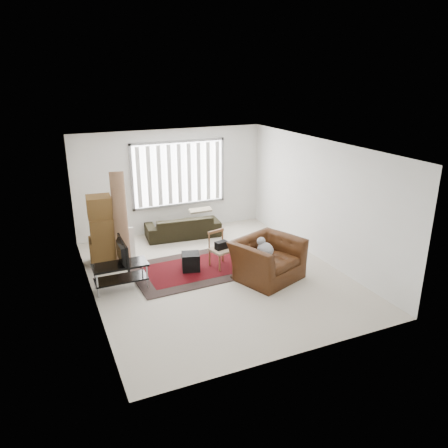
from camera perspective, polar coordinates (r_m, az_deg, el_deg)
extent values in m
plane|color=beige|center=(9.26, -0.97, -6.69)|extent=(6.00, 6.00, 0.00)
cube|color=white|center=(8.43, -1.08, 10.04)|extent=(5.00, 6.00, 0.02)
cube|color=silver|center=(11.47, -6.88, 5.52)|extent=(5.00, 0.02, 2.70)
cube|color=silver|center=(6.29, 9.74, -6.51)|extent=(5.00, 0.02, 2.70)
cube|color=silver|center=(8.17, -17.40, -0.98)|extent=(0.02, 6.00, 2.70)
cube|color=silver|center=(9.95, 12.39, 3.05)|extent=(0.02, 6.00, 2.70)
cube|color=white|center=(11.47, -5.93, 6.57)|extent=(2.40, 0.01, 1.60)
cube|color=gray|center=(11.45, -5.90, 6.55)|extent=(2.52, 0.06, 1.72)
cube|color=white|center=(11.41, -5.84, 6.52)|extent=(2.40, 0.02, 1.55)
cube|color=black|center=(9.54, -3.85, -5.84)|extent=(2.73, 1.88, 0.02)
cube|color=#43060A|center=(9.54, -3.86, -5.77)|extent=(2.15, 1.31, 0.00)
cube|color=black|center=(8.74, -13.45, -5.24)|extent=(1.06, 0.47, 0.04)
cube|color=black|center=(8.86, -13.30, -6.98)|extent=(1.01, 0.44, 0.03)
cylinder|color=#B2B2B7|center=(8.60, -16.18, -7.69)|extent=(0.03, 0.03, 0.53)
cylinder|color=#B2B2B7|center=(8.74, -10.00, -6.73)|extent=(0.03, 0.03, 0.53)
cylinder|color=#B2B2B7|center=(8.96, -16.57, -6.60)|extent=(0.03, 0.03, 0.53)
cylinder|color=#B2B2B7|center=(9.10, -10.63, -5.70)|extent=(0.03, 0.03, 0.53)
imported|color=black|center=(8.63, -13.58, -3.63)|extent=(0.11, 0.85, 0.49)
cube|color=black|center=(9.41, -4.37, -4.91)|extent=(0.46, 0.46, 0.37)
cube|color=brown|center=(10.10, -15.34, -3.36)|extent=(0.67, 0.61, 0.57)
cube|color=brown|center=(9.88, -15.48, -0.51)|extent=(0.61, 0.55, 0.51)
cube|color=brown|center=(9.78, -16.00, 2.21)|extent=(0.55, 0.55, 0.46)
cube|color=silver|center=(10.14, -13.21, -2.59)|extent=(0.57, 0.20, 0.73)
cylinder|color=brown|center=(9.64, -13.38, 0.54)|extent=(0.40, 0.72, 2.09)
imported|color=black|center=(11.27, -5.40, 0.09)|extent=(1.95, 0.98, 0.73)
cube|color=#9D8367|center=(9.46, -0.36, -3.41)|extent=(0.52, 0.52, 0.05)
cylinder|color=brown|center=(9.31, -0.58, -5.16)|extent=(0.04, 0.04, 0.40)
cylinder|color=brown|center=(9.52, 1.19, -4.61)|extent=(0.04, 0.04, 0.40)
cylinder|color=brown|center=(9.58, -1.89, -4.44)|extent=(0.04, 0.04, 0.40)
cylinder|color=brown|center=(9.78, -0.15, -3.92)|extent=(0.04, 0.04, 0.40)
cube|color=brown|center=(9.47, -1.07, -0.96)|extent=(0.41, 0.14, 0.06)
cube|color=brown|center=(9.43, -1.95, -2.18)|extent=(0.05, 0.05, 0.40)
cube|color=brown|center=(9.63, -0.19, -1.69)|extent=(0.05, 0.05, 0.40)
cube|color=black|center=(9.42, -0.36, -2.79)|extent=(0.30, 0.21, 0.17)
imported|color=#3C1D0C|center=(8.99, 5.69, -4.27)|extent=(1.60, 1.50, 0.95)
ellipsoid|color=#59595B|center=(8.94, 5.72, -3.44)|extent=(0.37, 0.41, 0.24)
sphere|color=#59595B|center=(8.99, 4.88, -2.28)|extent=(0.18, 0.18, 0.18)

